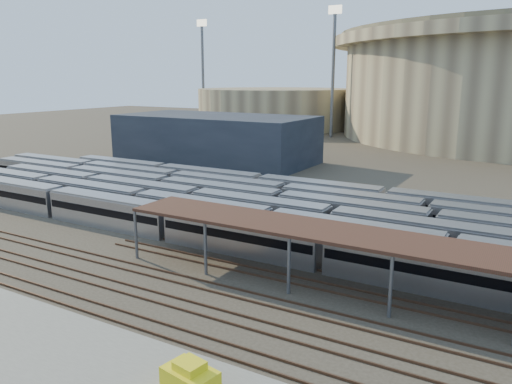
% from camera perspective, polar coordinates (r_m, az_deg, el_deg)
% --- Properties ---
extents(ground, '(420.00, 420.00, 0.00)m').
position_cam_1_polar(ground, '(46.77, -7.25, -9.69)').
color(ground, '#383026').
rests_on(ground, ground).
extents(apron, '(50.00, 9.00, 0.20)m').
position_cam_1_polar(apron, '(40.88, -26.43, -14.34)').
color(apron, gray).
rests_on(apron, ground).
extents(subway_trains, '(130.67, 23.90, 3.60)m').
position_cam_1_polar(subway_trains, '(60.83, 3.74, -2.44)').
color(subway_trains, silver).
rests_on(subway_trains, ground).
extents(inspection_shed, '(60.30, 6.00, 5.30)m').
position_cam_1_polar(inspection_shed, '(40.57, 22.23, -6.65)').
color(inspection_shed, '#5C5D62').
rests_on(inspection_shed, ground).
extents(empty_tracks, '(170.00, 9.62, 0.18)m').
position_cam_1_polar(empty_tracks, '(43.21, -11.33, -11.69)').
color(empty_tracks, '#4C3323').
rests_on(empty_tracks, ground).
extents(secondary_arena, '(56.00, 56.00, 14.00)m').
position_cam_1_polar(secondary_arena, '(185.86, 2.20, 9.57)').
color(secondary_arena, tan).
rests_on(secondary_arena, ground).
extents(service_building, '(42.00, 20.00, 10.00)m').
position_cam_1_polar(service_building, '(109.05, -4.61, 6.10)').
color(service_building, '#1E232D').
rests_on(service_building, ground).
extents(floodlight_0, '(4.00, 1.00, 38.40)m').
position_cam_1_polar(floodlight_0, '(154.86, 8.82, 13.81)').
color(floodlight_0, '#5C5D62').
rests_on(floodlight_0, ground).
extents(floodlight_1, '(4.00, 1.00, 38.40)m').
position_cam_1_polar(floodlight_1, '(190.24, -6.10, 13.70)').
color(floodlight_1, '#5C5D62').
rests_on(floodlight_1, ground).
extents(floodlight_3, '(4.00, 1.00, 38.40)m').
position_cam_1_polar(floodlight_3, '(197.60, 19.83, 13.00)').
color(floodlight_3, '#5C5D62').
rests_on(floodlight_3, ground).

